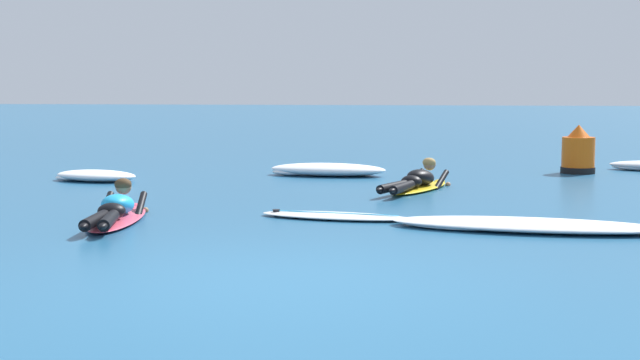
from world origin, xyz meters
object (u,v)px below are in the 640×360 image
(surfer_near, at_px, (116,211))
(drifting_surfboard, at_px, (334,216))
(surfer_far, at_px, (417,182))
(channel_marker_buoy, at_px, (578,154))

(surfer_near, xyz_separation_m, drifting_surfboard, (2.64, 0.65, -0.10))
(surfer_near, distance_m, surfer_far, 5.25)
(surfer_near, height_order, surfer_far, same)
(drifting_surfboard, bearing_deg, channel_marker_buoy, 58.66)
(surfer_near, bearing_deg, drifting_surfboard, 13.78)
(surfer_far, height_order, drifting_surfboard, surfer_far)
(drifting_surfboard, distance_m, channel_marker_buoy, 7.59)
(channel_marker_buoy, bearing_deg, surfer_far, -132.13)
(surfer_near, relative_size, surfer_far, 1.04)
(surfer_near, height_order, drifting_surfboard, surfer_near)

